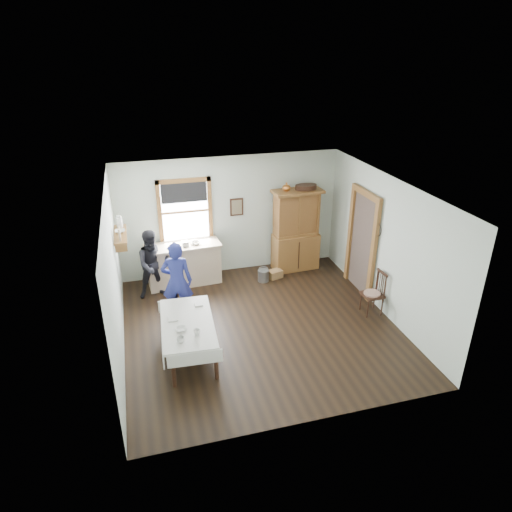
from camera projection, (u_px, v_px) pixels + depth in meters
name	position (u px, v px, depth m)	size (l,w,h in m)	color
room	(260.00, 262.00, 8.08)	(5.01, 5.01, 2.70)	black
window	(185.00, 208.00, 9.87)	(1.18, 0.07, 1.48)	white
doorway	(362.00, 239.00, 9.50)	(0.09, 1.14, 2.22)	#4C3D36
wall_shelf	(120.00, 233.00, 8.76)	(0.24, 1.00, 0.44)	brown
framed_picture	(237.00, 207.00, 10.18)	(0.30, 0.04, 0.40)	#381E13
rug_beater	(378.00, 224.00, 8.78)	(0.27, 0.27, 0.01)	black
work_counter	(184.00, 264.00, 10.03)	(1.62, 0.62, 0.93)	tan
china_hutch	(296.00, 230.00, 10.50)	(1.13, 0.53, 1.92)	brown
dining_table	(188.00, 339.00, 7.72)	(0.88, 1.67, 0.67)	silver
spindle_chair	(373.00, 293.00, 8.91)	(0.41, 0.41, 0.89)	#381E13
pail	(263.00, 276.00, 10.25)	(0.25, 0.25, 0.27)	gray
wicker_basket	(275.00, 274.00, 10.41)	(0.31, 0.22, 0.18)	#9C7146
woman_blue	(177.00, 284.00, 8.62)	(0.54, 0.36, 1.49)	navy
figure_dark	(154.00, 266.00, 9.44)	(0.66, 0.52, 1.36)	black
table_cup_a	(181.00, 340.00, 7.05)	(0.12, 0.12, 0.09)	silver
table_cup_b	(197.00, 332.00, 7.22)	(0.11, 0.11, 0.10)	silver
table_bowl	(181.00, 329.00, 7.35)	(0.20, 0.20, 0.05)	silver
counter_book	(190.00, 243.00, 9.91)	(0.16, 0.22, 0.02)	#73664D
counter_bowl	(196.00, 243.00, 9.84)	(0.19, 0.19, 0.06)	silver
shelf_bowl	(120.00, 231.00, 8.76)	(0.22, 0.22, 0.05)	silver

